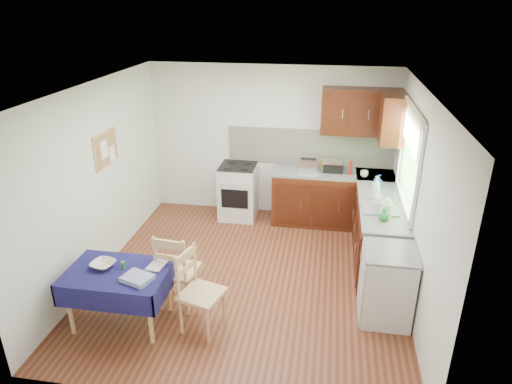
% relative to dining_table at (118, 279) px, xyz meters
% --- Properties ---
extents(floor, '(4.20, 4.20, 0.00)m').
position_rel_dining_table_xyz_m(floor, '(1.27, 1.12, -0.57)').
color(floor, '#512715').
rests_on(floor, ground).
extents(ceiling, '(4.00, 4.20, 0.02)m').
position_rel_dining_table_xyz_m(ceiling, '(1.27, 1.12, 1.93)').
color(ceiling, white).
rests_on(ceiling, wall_back).
extents(wall_back, '(4.00, 0.02, 2.50)m').
position_rel_dining_table_xyz_m(wall_back, '(1.27, 3.22, 0.68)').
color(wall_back, silver).
rests_on(wall_back, ground).
extents(wall_front, '(4.00, 0.02, 2.50)m').
position_rel_dining_table_xyz_m(wall_front, '(1.27, -0.98, 0.68)').
color(wall_front, silver).
rests_on(wall_front, ground).
extents(wall_left, '(0.02, 4.20, 2.50)m').
position_rel_dining_table_xyz_m(wall_left, '(-0.73, 1.12, 0.68)').
color(wall_left, silver).
rests_on(wall_left, ground).
extents(wall_right, '(0.02, 4.20, 2.50)m').
position_rel_dining_table_xyz_m(wall_right, '(3.27, 1.12, 0.68)').
color(wall_right, silver).
rests_on(wall_right, ground).
extents(base_cabinets, '(1.90, 2.30, 0.86)m').
position_rel_dining_table_xyz_m(base_cabinets, '(2.62, 2.38, -0.14)').
color(base_cabinets, '#351309').
rests_on(base_cabinets, ground).
extents(worktop_back, '(1.90, 0.60, 0.04)m').
position_rel_dining_table_xyz_m(worktop_back, '(2.32, 2.92, 0.31)').
color(worktop_back, slate).
rests_on(worktop_back, base_cabinets).
extents(worktop_right, '(0.60, 1.70, 0.04)m').
position_rel_dining_table_xyz_m(worktop_right, '(2.97, 1.77, 0.31)').
color(worktop_right, slate).
rests_on(worktop_right, base_cabinets).
extents(worktop_corner, '(0.60, 0.60, 0.04)m').
position_rel_dining_table_xyz_m(worktop_corner, '(2.97, 2.92, 0.31)').
color(worktop_corner, slate).
rests_on(worktop_corner, base_cabinets).
extents(splashback, '(2.70, 0.02, 0.60)m').
position_rel_dining_table_xyz_m(splashback, '(1.92, 3.21, 0.63)').
color(splashback, white).
rests_on(splashback, wall_back).
extents(upper_cabinets, '(1.20, 0.85, 0.70)m').
position_rel_dining_table_xyz_m(upper_cabinets, '(2.79, 2.92, 1.28)').
color(upper_cabinets, '#351309').
rests_on(upper_cabinets, wall_back).
extents(stove, '(0.60, 0.61, 0.92)m').
position_rel_dining_table_xyz_m(stove, '(0.77, 2.92, -0.11)').
color(stove, silver).
rests_on(stove, ground).
extents(window, '(0.04, 1.48, 1.26)m').
position_rel_dining_table_xyz_m(window, '(3.24, 1.82, 1.08)').
color(window, '#305E26').
rests_on(window, wall_right).
extents(fridge, '(0.58, 0.60, 0.89)m').
position_rel_dining_table_xyz_m(fridge, '(2.97, 0.57, -0.13)').
color(fridge, silver).
rests_on(fridge, ground).
extents(corkboard, '(0.04, 0.62, 0.47)m').
position_rel_dining_table_xyz_m(corkboard, '(-0.70, 1.42, 1.03)').
color(corkboard, tan).
rests_on(corkboard, wall_left).
extents(dining_table, '(1.12, 0.76, 0.68)m').
position_rel_dining_table_xyz_m(dining_table, '(0.00, 0.00, 0.00)').
color(dining_table, '#141043').
rests_on(dining_table, ground).
extents(chair_far, '(0.49, 0.49, 0.99)m').
position_rel_dining_table_xyz_m(chair_far, '(0.54, 0.38, -0.05)').
color(chair_far, tan).
rests_on(chair_far, ground).
extents(chair_near, '(0.53, 0.53, 0.97)m').
position_rel_dining_table_xyz_m(chair_near, '(0.90, 0.05, -0.06)').
color(chair_near, tan).
rests_on(chair_near, ground).
extents(toaster, '(0.29, 0.18, 0.22)m').
position_rel_dining_table_xyz_m(toaster, '(1.91, 2.89, 0.43)').
color(toaster, silver).
rests_on(toaster, worktop_back).
extents(sandwich_press, '(0.30, 0.26, 0.18)m').
position_rel_dining_table_xyz_m(sandwich_press, '(2.30, 2.96, 0.41)').
color(sandwich_press, black).
rests_on(sandwich_press, worktop_back).
extents(sauce_bottle, '(0.05, 0.05, 0.22)m').
position_rel_dining_table_xyz_m(sauce_bottle, '(2.57, 2.85, 0.44)').
color(sauce_bottle, '#AF160E').
rests_on(sauce_bottle, worktop_back).
extents(yellow_packet, '(0.13, 0.10, 0.15)m').
position_rel_dining_table_xyz_m(yellow_packet, '(2.17, 3.10, 0.40)').
color(yellow_packet, gold).
rests_on(yellow_packet, worktop_back).
extents(dish_rack, '(0.45, 0.34, 0.21)m').
position_rel_dining_table_xyz_m(dish_rack, '(2.93, 1.58, 0.35)').
color(dish_rack, gray).
rests_on(dish_rack, worktop_right).
extents(kettle, '(0.16, 0.16, 0.26)m').
position_rel_dining_table_xyz_m(kettle, '(2.97, 1.41, 0.44)').
color(kettle, silver).
rests_on(kettle, worktop_right).
extents(cup, '(0.14, 0.14, 0.10)m').
position_rel_dining_table_xyz_m(cup, '(2.78, 2.78, 0.38)').
color(cup, white).
rests_on(cup, worktop_back).
extents(soap_bottle_a, '(0.17, 0.17, 0.32)m').
position_rel_dining_table_xyz_m(soap_bottle_a, '(2.88, 1.96, 0.49)').
color(soap_bottle_a, silver).
rests_on(soap_bottle_a, worktop_right).
extents(soap_bottle_b, '(0.12, 0.12, 0.20)m').
position_rel_dining_table_xyz_m(soap_bottle_b, '(2.95, 2.36, 0.43)').
color(soap_bottle_b, '#1F4BB6').
rests_on(soap_bottle_b, worktop_right).
extents(soap_bottle_c, '(0.17, 0.17, 0.15)m').
position_rel_dining_table_xyz_m(soap_bottle_c, '(2.94, 1.30, 0.40)').
color(soap_bottle_c, '#23822C').
rests_on(soap_bottle_c, worktop_right).
extents(plate_bowl, '(0.31, 0.31, 0.06)m').
position_rel_dining_table_xyz_m(plate_bowl, '(-0.18, 0.05, 0.14)').
color(plate_bowl, beige).
rests_on(plate_bowl, dining_table).
extents(book, '(0.20, 0.25, 0.02)m').
position_rel_dining_table_xyz_m(book, '(0.31, 0.17, 0.11)').
color(book, white).
rests_on(book, dining_table).
extents(spice_jar, '(0.04, 0.04, 0.09)m').
position_rel_dining_table_xyz_m(spice_jar, '(0.05, 0.06, 0.15)').
color(spice_jar, '#268D32').
rests_on(spice_jar, dining_table).
extents(tea_towel, '(0.36, 0.32, 0.05)m').
position_rel_dining_table_xyz_m(tea_towel, '(0.30, -0.13, 0.13)').
color(tea_towel, navy).
rests_on(tea_towel, dining_table).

